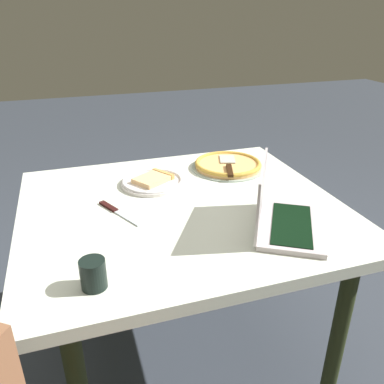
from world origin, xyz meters
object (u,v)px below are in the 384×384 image
(pizza_plate, at_px, (153,181))
(table_knife, at_px, (115,211))
(drink_cup, at_px, (93,274))
(laptop, at_px, (281,215))
(dining_table, at_px, (182,223))
(pizza_tray, at_px, (228,165))

(pizza_plate, bearing_deg, table_knife, 47.17)
(table_knife, bearing_deg, drink_cup, 74.64)
(laptop, bearing_deg, table_knife, -29.20)
(dining_table, height_order, pizza_plate, pizza_plate)
(drink_cup, bearing_deg, pizza_plate, -115.99)
(laptop, bearing_deg, drink_cup, 11.17)
(pizza_tray, height_order, drink_cup, drink_cup)
(dining_table, height_order, pizza_tray, pizza_tray)
(laptop, distance_m, drink_cup, 0.64)
(dining_table, xyz_separation_m, pizza_tray, (-0.31, -0.29, 0.10))
(dining_table, distance_m, drink_cup, 0.54)
(table_knife, distance_m, drink_cup, 0.43)
(laptop, bearing_deg, pizza_plate, -55.91)
(pizza_tray, bearing_deg, laptop, 85.71)
(dining_table, distance_m, pizza_tray, 0.44)
(dining_table, height_order, laptop, laptop)
(laptop, height_order, drink_cup, laptop)
(laptop, distance_m, table_knife, 0.59)
(dining_table, relative_size, laptop, 3.01)
(dining_table, distance_m, table_knife, 0.26)
(dining_table, relative_size, drink_cup, 14.10)
(dining_table, bearing_deg, pizza_plate, -74.66)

